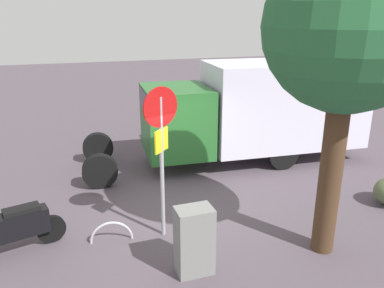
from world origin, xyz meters
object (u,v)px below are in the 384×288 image
(box_truck_near, at_px, (255,108))
(utility_cabinet, at_px, (194,241))
(motorcycle, at_px, (17,227))
(stop_sign, at_px, (161,140))
(bike_rack_hoop, at_px, (112,241))
(street_tree, at_px, (348,31))

(box_truck_near, relative_size, utility_cabinet, 6.90)
(utility_cabinet, bearing_deg, box_truck_near, -126.42)
(motorcycle, distance_m, stop_sign, 3.13)
(utility_cabinet, bearing_deg, motorcycle, -28.51)
(bike_rack_hoop, bearing_deg, utility_cabinet, 131.64)
(bike_rack_hoop, bearing_deg, motorcycle, -6.27)
(motorcycle, distance_m, utility_cabinet, 3.35)
(motorcycle, xyz_separation_m, bike_rack_hoop, (-1.68, 0.18, -0.52))
(box_truck_near, xyz_separation_m, stop_sign, (3.67, 3.36, 0.40))
(stop_sign, distance_m, street_tree, 3.70)
(utility_cabinet, bearing_deg, street_tree, 177.53)
(stop_sign, bearing_deg, street_tree, 152.54)
(box_truck_near, relative_size, street_tree, 1.54)
(stop_sign, xyz_separation_m, utility_cabinet, (-0.22, 1.32, -1.42))
(stop_sign, relative_size, utility_cabinet, 2.49)
(box_truck_near, height_order, stop_sign, stop_sign)
(motorcycle, xyz_separation_m, stop_sign, (-2.72, 0.27, 1.51))
(box_truck_near, xyz_separation_m, street_tree, (0.91, 4.79, 2.39))
(motorcycle, bearing_deg, bike_rack_hoop, 158.58)
(stop_sign, bearing_deg, motorcycle, -5.72)
(box_truck_near, relative_size, motorcycle, 4.76)
(motorcycle, bearing_deg, utility_cabinet, 136.33)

